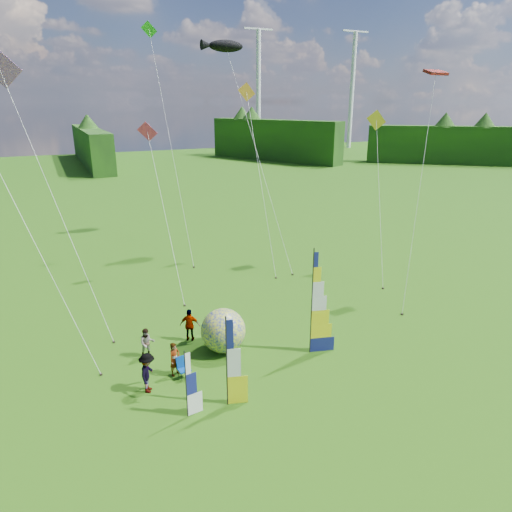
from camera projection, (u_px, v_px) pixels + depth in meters
name	position (u px, v px, depth m)	size (l,w,h in m)	color
ground	(314.00, 397.00, 20.13)	(220.00, 220.00, 0.00)	#437512
treeline_ring	(318.00, 315.00, 18.84)	(210.00, 210.00, 8.00)	#255C12
turbine_left	(352.00, 92.00, 124.80)	(8.00, 1.20, 30.00)	silver
turbine_right	(258.00, 91.00, 120.89)	(8.00, 1.20, 30.00)	silver
feather_banner_main	(312.00, 304.00, 22.87)	(1.47, 0.10, 5.49)	navy
side_banner_left	(227.00, 363.00, 19.02)	(1.11, 0.10, 4.03)	yellow
side_banner_far	(186.00, 386.00, 18.43)	(0.89, 0.10, 2.96)	white
bol_inflatable	(223.00, 331.00, 23.54)	(2.32, 2.32, 2.32)	navy
spectator_a	(175.00, 359.00, 21.54)	(0.61, 0.40, 1.67)	#66594C
spectator_b	(147.00, 343.00, 23.04)	(0.77, 0.38, 1.59)	#66594C
spectator_c	(148.00, 373.00, 20.26)	(1.22, 0.45, 1.89)	#66594C
spectator_d	(190.00, 325.00, 24.65)	(1.07, 0.44, 1.83)	#66594C
camp_chair	(184.00, 368.00, 21.39)	(0.59, 0.59, 1.03)	navy
kite_whale	(257.00, 143.00, 36.08)	(3.96, 14.59, 18.49)	black
kite_rainbow_delta	(54.00, 189.00, 24.03)	(7.40, 9.94, 16.05)	#FD6132
kite_parafoil	(421.00, 177.00, 28.30)	(8.30, 7.86, 15.82)	red
small_kite_red	(164.00, 204.00, 31.12)	(2.72, 11.27, 11.51)	#DD3052
small_kite_orange	(261.00, 172.00, 35.22)	(3.89, 10.84, 14.39)	orange
small_kite_yellow	(380.00, 192.00, 33.14)	(5.93, 8.88, 12.34)	yellow
small_kite_pink	(9.00, 181.00, 20.72)	(8.31, 9.70, 17.87)	#F32B93
small_kite_green	(171.00, 139.00, 36.49)	(2.42, 10.93, 19.09)	green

